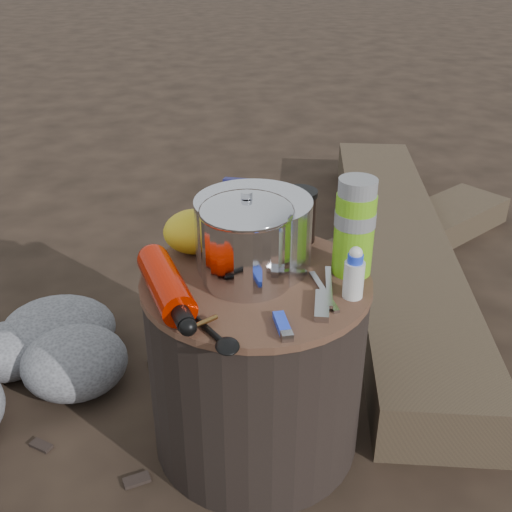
{
  "coord_description": "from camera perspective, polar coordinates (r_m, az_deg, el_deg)",
  "views": [
    {
      "loc": [
        -0.14,
        -1.06,
        1.06
      ],
      "look_at": [
        0.0,
        0.0,
        0.48
      ],
      "focal_mm": 42.83,
      "sensor_mm": 36.0,
      "label": 1
    }
  ],
  "objects": [
    {
      "name": "log_small",
      "position": [
        2.24,
        12.51,
        0.98
      ],
      "size": [
        1.14,
        0.84,
        0.1
      ],
      "primitive_type": "cube",
      "rotation": [
        0.0,
        0.0,
        -1.0
      ],
      "color": "#3E3224",
      "rests_on": "ground"
    },
    {
      "name": "spork",
      "position": [
        1.09,
        -4.9,
        -6.43
      ],
      "size": [
        0.11,
        0.16,
        0.01
      ],
      "primitive_type": null,
      "rotation": [
        0.0,
        0.0,
        0.49
      ],
      "color": "black",
      "rests_on": "stump"
    },
    {
      "name": "stuff_sack",
      "position": [
        1.32,
        -5.65,
        2.3
      ],
      "size": [
        0.14,
        0.11,
        0.1
      ],
      "primitive_type": "ellipsoid",
      "color": "gold",
      "rests_on": "stump"
    },
    {
      "name": "multitool",
      "position": [
        1.14,
        6.18,
        -4.63
      ],
      "size": [
        0.05,
        0.1,
        0.01
      ],
      "primitive_type": "cube",
      "rotation": [
        0.0,
        0.0,
        -0.25
      ],
      "color": "#A5A4A9",
      "rests_on": "stump"
    },
    {
      "name": "squeeze_bottle",
      "position": [
        1.17,
        9.14,
        -1.77
      ],
      "size": [
        0.04,
        0.04,
        0.09
      ],
      "primitive_type": "cylinder",
      "color": "silver",
      "rests_on": "stump"
    },
    {
      "name": "fuel_bottle",
      "position": [
        1.16,
        -8.41,
        -2.64
      ],
      "size": [
        0.13,
        0.28,
        0.07
      ],
      "primitive_type": null,
      "rotation": [
        0.0,
        0.0,
        0.24
      ],
      "color": "#AF1400",
      "rests_on": "stump"
    },
    {
      "name": "travel_mug",
      "position": [
        1.37,
        3.97,
        3.74
      ],
      "size": [
        0.08,
        0.08,
        0.12
      ],
      "primitive_type": "cylinder",
      "color": "black",
      "rests_on": "stump"
    },
    {
      "name": "log_main",
      "position": [
        2.17,
        12.86,
        0.85
      ],
      "size": [
        0.68,
        1.85,
        0.15
      ],
      "primitive_type": "cube",
      "rotation": [
        0.0,
        0.0,
        -0.21
      ],
      "color": "#3E3224",
      "rests_on": "ground"
    },
    {
      "name": "pot_grabber",
      "position": [
        1.19,
        6.34,
        -3.16
      ],
      "size": [
        0.05,
        0.15,
        0.01
      ],
      "primitive_type": null,
      "rotation": [
        0.0,
        0.0,
        -0.05
      ],
      "color": "#A5A4A9",
      "rests_on": "stump"
    },
    {
      "name": "camping_pot",
      "position": [
        1.19,
        -0.85,
        1.54
      ],
      "size": [
        0.18,
        0.18,
        0.18
      ],
      "primitive_type": "cylinder",
      "color": "silver",
      "rests_on": "stump"
    },
    {
      "name": "stump",
      "position": [
        1.36,
        -0.0,
        -9.91
      ],
      "size": [
        0.47,
        0.47,
        0.43
      ],
      "primitive_type": "cylinder",
      "color": "black",
      "rests_on": "ground"
    },
    {
      "name": "food_pouch",
      "position": [
        1.37,
        -0.85,
        4.36
      ],
      "size": [
        0.11,
        0.06,
        0.14
      ],
      "primitive_type": "cube",
      "rotation": [
        0.0,
        0.0,
        -0.32
      ],
      "color": "#17164B",
      "rests_on": "stump"
    },
    {
      "name": "thermos",
      "position": [
        1.23,
        9.17,
        2.63
      ],
      "size": [
        0.08,
        0.08,
        0.2
      ],
      "primitive_type": "cylinder",
      "color": "#67B117",
      "rests_on": "stump"
    },
    {
      "name": "lighter",
      "position": [
        1.09,
        2.43,
        -6.28
      ],
      "size": [
        0.02,
        0.08,
        0.01
      ],
      "primitive_type": "cube",
      "rotation": [
        0.0,
        0.0,
        0.05
      ],
      "color": "blue",
      "rests_on": "stump"
    },
    {
      "name": "ground",
      "position": [
        1.5,
        -0.0,
        -16.36
      ],
      "size": [
        60.0,
        60.0,
        0.0
      ],
      "primitive_type": "plane",
      "color": "black",
      "rests_on": "ground"
    },
    {
      "name": "foil_windscreen",
      "position": [
        1.25,
        -0.25,
        2.16
      ],
      "size": [
        0.24,
        0.24,
        0.15
      ],
      "primitive_type": "cylinder",
      "color": "silver",
      "rests_on": "stump"
    }
  ]
}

